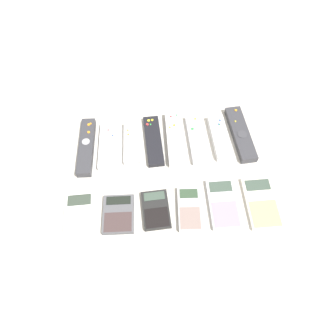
{
  "coord_description": "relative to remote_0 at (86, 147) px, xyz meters",
  "views": [
    {
      "loc": [
        -0.04,
        -0.48,
        0.86
      ],
      "look_at": [
        0.0,
        0.03,
        0.01
      ],
      "focal_mm": 35.0,
      "sensor_mm": 36.0,
      "label": 1
    }
  ],
  "objects": [
    {
      "name": "remote_7",
      "position": [
        0.49,
        0.01,
        -0.0
      ],
      "size": [
        0.07,
        0.21,
        0.03
      ],
      "rotation": [
        0.0,
        0.0,
        0.07
      ],
      "color": "#333338",
      "rests_on": "ground_plane"
    },
    {
      "name": "remote_3",
      "position": [
        0.21,
        0.01,
        -0.0
      ],
      "size": [
        0.06,
        0.19,
        0.02
      ],
      "rotation": [
        0.0,
        0.0,
        0.04
      ],
      "color": "black",
      "rests_on": "ground_plane"
    },
    {
      "name": "remote_6",
      "position": [
        0.42,
        -0.0,
        -0.0
      ],
      "size": [
        0.06,
        0.17,
        0.03
      ],
      "rotation": [
        0.0,
        0.0,
        0.04
      ],
      "color": "white",
      "rests_on": "ground_plane"
    },
    {
      "name": "calculator_1",
      "position": [
        0.1,
        -0.24,
        -0.0
      ],
      "size": [
        0.09,
        0.12,
        0.02
      ],
      "rotation": [
        0.0,
        0.0,
        -0.04
      ],
      "color": "#4C4C51",
      "rests_on": "ground_plane"
    },
    {
      "name": "calculator_4",
      "position": [
        0.4,
        -0.23,
        -0.0
      ],
      "size": [
        0.08,
        0.15,
        0.02
      ],
      "rotation": [
        0.0,
        0.0,
        -0.01
      ],
      "color": "#B2B2B7",
      "rests_on": "ground_plane"
    },
    {
      "name": "ground_plane",
      "position": [
        0.25,
        -0.13,
        -0.01
      ],
      "size": [
        3.0,
        3.0,
        0.0
      ],
      "primitive_type": "plane",
      "color": "beige"
    },
    {
      "name": "remote_2",
      "position": [
        0.14,
        0.0,
        -0.0
      ],
      "size": [
        0.06,
        0.15,
        0.02
      ],
      "rotation": [
        0.0,
        0.0,
        -0.03
      ],
      "color": "#B7B7BC",
      "rests_on": "ground_plane"
    },
    {
      "name": "remote_1",
      "position": [
        0.07,
        -0.0,
        -0.0
      ],
      "size": [
        0.07,
        0.17,
        0.02
      ],
      "rotation": [
        0.0,
        0.0,
        -0.04
      ],
      "color": "silver",
      "rests_on": "ground_plane"
    },
    {
      "name": "remote_0",
      "position": [
        0.0,
        0.0,
        0.0
      ],
      "size": [
        0.05,
        0.21,
        0.03
      ],
      "rotation": [
        0.0,
        0.0,
        -0.04
      ],
      "color": "#333338",
      "rests_on": "ground_plane"
    },
    {
      "name": "calculator_5",
      "position": [
        0.51,
        -0.24,
        -0.01
      ],
      "size": [
        0.09,
        0.16,
        0.01
      ],
      "rotation": [
        0.0,
        0.0,
        -0.0
      ],
      "color": "beige",
      "rests_on": "ground_plane"
    },
    {
      "name": "remote_4",
      "position": [
        0.28,
        0.01,
        -0.0
      ],
      "size": [
        0.05,
        0.2,
        0.03
      ],
      "rotation": [
        0.0,
        0.0,
        -0.02
      ],
      "color": "silver",
      "rests_on": "ground_plane"
    },
    {
      "name": "calculator_3",
      "position": [
        0.3,
        -0.24,
        -0.0
      ],
      "size": [
        0.07,
        0.14,
        0.02
      ],
      "rotation": [
        0.0,
        0.0,
        -0.06
      ],
      "color": "#B2B2B7",
      "rests_on": "ground_plane"
    },
    {
      "name": "calculator_0",
      "position": [
        -0.01,
        -0.24,
        -0.0
      ],
      "size": [
        0.08,
        0.15,
        0.02
      ],
      "rotation": [
        0.0,
        0.0,
        0.02
      ],
      "color": "silver",
      "rests_on": "ground_plane"
    },
    {
      "name": "remote_5",
      "position": [
        0.35,
        -0.0,
        -0.0
      ],
      "size": [
        0.06,
        0.18,
        0.02
      ],
      "rotation": [
        0.0,
        0.0,
        0.02
      ],
      "color": "#B7B7BC",
      "rests_on": "ground_plane"
    },
    {
      "name": "calculator_2",
      "position": [
        0.2,
        -0.23,
        -0.0
      ],
      "size": [
        0.08,
        0.12,
        0.02
      ],
      "rotation": [
        0.0,
        0.0,
        0.04
      ],
      "color": "black",
      "rests_on": "ground_plane"
    }
  ]
}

